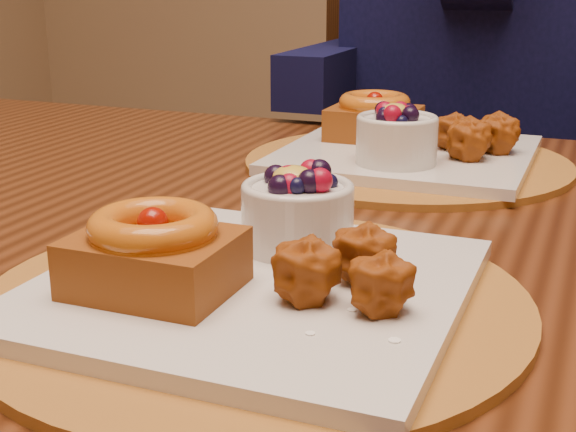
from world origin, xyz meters
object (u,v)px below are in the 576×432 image
object	(u,v)px
dining_table	(348,294)
place_setting_near	(253,271)
place_setting_far	(404,146)
chair_far	(434,221)

from	to	relation	value
dining_table	place_setting_near	size ratio (longest dim) A/B	4.21
place_setting_far	place_setting_near	bearing A→B (deg)	-89.96
dining_table	chair_far	world-z (taller)	chair_far
dining_table	place_setting_near	distance (m)	0.24
dining_table	chair_far	distance (m)	0.73
dining_table	place_setting_far	world-z (taller)	place_setting_far
dining_table	place_setting_far	xyz separation A→B (m)	(-0.00, 0.22, 0.10)
place_setting_far	dining_table	bearing A→B (deg)	-89.30
dining_table	chair_far	bearing A→B (deg)	94.78
dining_table	place_setting_near	xyz separation A→B (m)	(-0.00, -0.22, 0.10)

